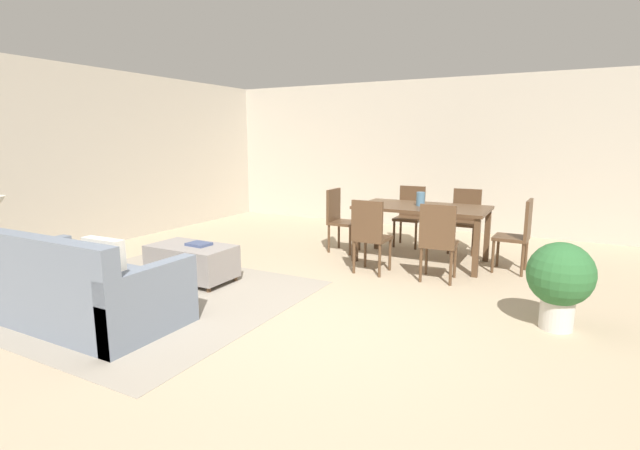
# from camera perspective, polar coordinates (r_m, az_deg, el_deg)

# --- Properties ---
(ground_plane) EXTENTS (10.80, 10.80, 0.00)m
(ground_plane) POSITION_cam_1_polar(r_m,az_deg,el_deg) (4.36, -0.43, -11.64)
(ground_plane) COLOR tan
(wall_back) EXTENTS (9.00, 0.12, 2.70)m
(wall_back) POSITION_cam_1_polar(r_m,az_deg,el_deg) (8.76, 15.55, 8.24)
(wall_back) COLOR #BCB2A0
(wall_back) RESTS_ON ground_plane
(wall_left) EXTENTS (0.12, 11.00, 2.70)m
(wall_left) POSITION_cam_1_polar(r_m,az_deg,el_deg) (7.60, -29.92, 6.93)
(wall_left) COLOR #BCB2A0
(wall_left) RESTS_ON ground_plane
(area_rug) EXTENTS (3.00, 2.80, 0.01)m
(area_rug) POSITION_cam_1_polar(r_m,az_deg,el_deg) (5.28, -20.61, -8.28)
(area_rug) COLOR gray
(area_rug) RESTS_ON ground_plane
(couch) EXTENTS (1.91, 0.95, 0.86)m
(couch) POSITION_cam_1_polar(r_m,az_deg,el_deg) (4.79, -27.59, -7.13)
(couch) COLOR slate
(couch) RESTS_ON ground_plane
(ottoman_table) EXTENTS (0.99, 0.56, 0.43)m
(ottoman_table) POSITION_cam_1_polar(r_m,az_deg,el_deg) (5.64, -15.44, -4.25)
(ottoman_table) COLOR gray
(ottoman_table) RESTS_ON ground_plane
(dining_table) EXTENTS (1.70, 0.95, 0.76)m
(dining_table) POSITION_cam_1_polar(r_m,az_deg,el_deg) (6.37, 12.41, 1.51)
(dining_table) COLOR #513823
(dining_table) RESTS_ON ground_plane
(dining_chair_near_left) EXTENTS (0.41, 0.41, 0.92)m
(dining_chair_near_left) POSITION_cam_1_polar(r_m,az_deg,el_deg) (5.70, 6.14, -0.90)
(dining_chair_near_left) COLOR #513823
(dining_chair_near_left) RESTS_ON ground_plane
(dining_chair_near_right) EXTENTS (0.43, 0.43, 0.92)m
(dining_chair_near_right) POSITION_cam_1_polar(r_m,az_deg,el_deg) (5.51, 14.29, -1.58)
(dining_chair_near_right) COLOR #513823
(dining_chair_near_right) RESTS_ON ground_plane
(dining_chair_far_left) EXTENTS (0.41, 0.41, 0.92)m
(dining_chair_far_left) POSITION_cam_1_polar(r_m,az_deg,el_deg) (7.35, 11.00, 1.54)
(dining_chair_far_left) COLOR #513823
(dining_chair_far_left) RESTS_ON ground_plane
(dining_chair_far_right) EXTENTS (0.41, 0.41, 0.92)m
(dining_chair_far_right) POSITION_cam_1_polar(r_m,az_deg,el_deg) (7.13, 17.38, 0.98)
(dining_chair_far_right) COLOR #513823
(dining_chair_far_right) RESTS_ON ground_plane
(dining_chair_head_east) EXTENTS (0.42, 0.42, 0.92)m
(dining_chair_head_east) POSITION_cam_1_polar(r_m,az_deg,el_deg) (6.22, 23.21, -0.75)
(dining_chair_head_east) COLOR #513823
(dining_chair_head_east) RESTS_ON ground_plane
(dining_chair_head_west) EXTENTS (0.40, 0.40, 0.92)m
(dining_chair_head_west) POSITION_cam_1_polar(r_m,az_deg,el_deg) (6.84, 2.38, 1.07)
(dining_chair_head_west) COLOR #513823
(dining_chair_head_west) RESTS_ON ground_plane
(vase_centerpiece) EXTENTS (0.11, 0.11, 0.18)m
(vase_centerpiece) POSITION_cam_1_polar(r_m,az_deg,el_deg) (6.36, 12.24, 3.14)
(vase_centerpiece) COLOR slate
(vase_centerpiece) RESTS_ON dining_table
(book_on_ottoman) EXTENTS (0.27, 0.21, 0.03)m
(book_on_ottoman) POSITION_cam_1_polar(r_m,az_deg,el_deg) (5.57, -14.64, -2.28)
(book_on_ottoman) COLOR #3F4C72
(book_on_ottoman) RESTS_ON ottoman_table
(potted_plant) EXTENTS (0.56, 0.56, 0.77)m
(potted_plant) POSITION_cam_1_polar(r_m,az_deg,el_deg) (4.54, 27.38, -5.83)
(potted_plant) COLOR beige
(potted_plant) RESTS_ON ground_plane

